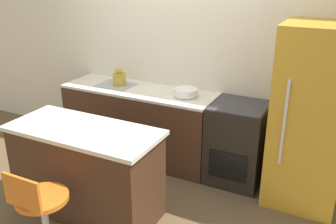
# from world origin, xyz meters

# --- Properties ---
(ground_plane) EXTENTS (14.00, 14.00, 0.00)m
(ground_plane) POSITION_xyz_m (0.00, 0.00, 0.00)
(ground_plane) COLOR brown
(wall_back) EXTENTS (8.00, 0.06, 2.60)m
(wall_back) POSITION_xyz_m (0.00, 0.66, 1.30)
(wall_back) COLOR silver
(wall_back) RESTS_ON ground_plane
(back_counter) EXTENTS (1.90, 0.61, 0.90)m
(back_counter) POSITION_xyz_m (-0.29, 0.32, 0.45)
(back_counter) COLOR #422819
(back_counter) RESTS_ON ground_plane
(kitchen_island) EXTENTS (1.45, 0.65, 0.89)m
(kitchen_island) POSITION_xyz_m (-0.14, -0.91, 0.45)
(kitchen_island) COLOR #422819
(kitchen_island) RESTS_ON ground_plane
(oven_range) EXTENTS (0.59, 0.62, 0.90)m
(oven_range) POSITION_xyz_m (0.97, 0.32, 0.45)
(oven_range) COLOR black
(oven_range) RESTS_ON ground_plane
(refrigerator) EXTENTS (0.69, 0.73, 1.81)m
(refrigerator) POSITION_xyz_m (1.69, 0.27, 0.91)
(refrigerator) COLOR gold
(refrigerator) RESTS_ON ground_plane
(stool_chair) EXTENTS (0.43, 0.43, 0.82)m
(stool_chair) POSITION_xyz_m (-0.10, -1.55, 0.40)
(stool_chair) COLOR #B7B7BC
(stool_chair) RESTS_ON ground_plane
(kettle) EXTENTS (0.17, 0.17, 0.22)m
(kettle) POSITION_xyz_m (-0.57, 0.33, 0.99)
(kettle) COLOR #B29333
(kettle) RESTS_ON back_counter
(mixing_bowl) EXTENTS (0.27, 0.27, 0.08)m
(mixing_bowl) POSITION_xyz_m (0.33, 0.33, 0.94)
(mixing_bowl) COLOR white
(mixing_bowl) RESTS_ON back_counter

